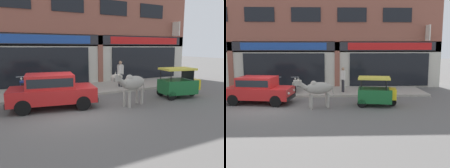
{
  "view_description": "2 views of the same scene",
  "coord_description": "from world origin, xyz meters",
  "views": [
    {
      "loc": [
        -2.39,
        -8.42,
        2.55
      ],
      "look_at": [
        2.38,
        1.0,
        0.77
      ],
      "focal_mm": 35.0,
      "sensor_mm": 36.0,
      "label": 1
    },
    {
      "loc": [
        3.18,
        -13.41,
        3.19
      ],
      "look_at": [
        3.72,
        1.0,
        1.0
      ],
      "focal_mm": 42.0,
      "sensor_mm": 36.0,
      "label": 2
    }
  ],
  "objects": [
    {
      "name": "ground_plane",
      "position": [
        0.0,
        0.0,
        0.0
      ],
      "size": [
        90.0,
        90.0,
        0.0
      ],
      "primitive_type": "plane",
      "color": "#605E5B"
    },
    {
      "name": "sidewalk",
      "position": [
        0.0,
        3.94,
        0.06
      ],
      "size": [
        19.0,
        3.48,
        0.13
      ],
      "primitive_type": "cube",
      "color": "#A8A093",
      "rests_on": "ground"
    },
    {
      "name": "shop_building",
      "position": [
        0.01,
        5.94,
        4.16
      ],
      "size": [
        23.0,
        1.4,
        8.77
      ],
      "color": "#8E5142",
      "rests_on": "ground"
    },
    {
      "name": "cow",
      "position": [
        2.62,
        -0.48,
        1.01
      ],
      "size": [
        2.08,
        1.0,
        1.61
      ],
      "color": "#9E998E",
      "rests_on": "ground"
    },
    {
      "name": "car_0",
      "position": [
        -0.59,
        0.73,
        0.81
      ],
      "size": [
        3.77,
        2.12,
        1.46
      ],
      "color": "black",
      "rests_on": "ground"
    },
    {
      "name": "auto_rickshaw",
      "position": [
        5.67,
        -0.12,
        0.66
      ],
      "size": [
        2.09,
        1.43,
        1.52
      ],
      "color": "black",
      "rests_on": "ground"
    },
    {
      "name": "motorcycle_0",
      "position": [
        -1.49,
        3.55,
        0.51
      ],
      "size": [
        0.52,
        1.81,
        0.88
      ],
      "color": "black",
      "rests_on": "sidewalk"
    },
    {
      "name": "motorcycle_1",
      "position": [
        -0.27,
        3.76,
        0.51
      ],
      "size": [
        0.52,
        1.81,
        0.88
      ],
      "color": "black",
      "rests_on": "sidewalk"
    },
    {
      "name": "motorcycle_2",
      "position": [
        0.99,
        3.72,
        0.51
      ],
      "size": [
        0.52,
        1.81,
        0.88
      ],
      "color": "black",
      "rests_on": "sidewalk"
    },
    {
      "name": "pedestrian",
      "position": [
        4.12,
        3.29,
        1.11
      ],
      "size": [
        0.32,
        0.47,
        1.6
      ],
      "color": "#2D2D33",
      "rests_on": "sidewalk"
    }
  ]
}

